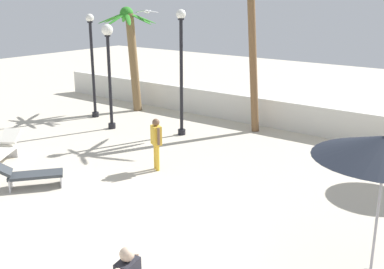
# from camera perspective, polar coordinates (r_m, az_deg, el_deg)

# --- Properties ---
(ground_plane) EXTENTS (56.00, 56.00, 0.00)m
(ground_plane) POSITION_cam_1_polar(r_m,az_deg,el_deg) (10.71, -11.60, -11.48)
(ground_plane) COLOR beige
(boundary_wall) EXTENTS (25.20, 0.30, 1.09)m
(boundary_wall) POSITION_cam_1_polar(r_m,az_deg,el_deg) (18.18, 12.47, 2.04)
(boundary_wall) COLOR silver
(boundary_wall) RESTS_ON ground_plane
(palm_tree_0) EXTENTS (2.71, 2.79, 5.83)m
(palm_tree_0) POSITION_cam_1_polar(r_m,az_deg,el_deg) (17.60, 7.06, 11.89)
(palm_tree_0) COLOR brown
(palm_tree_0) RESTS_ON ground_plane
(palm_tree_1) EXTENTS (2.52, 2.52, 4.48)m
(palm_tree_1) POSITION_cam_1_polar(r_m,az_deg,el_deg) (21.01, -7.34, 10.55)
(palm_tree_1) COLOR brown
(palm_tree_1) RESTS_ON ground_plane
(lamp_post_0) EXTENTS (0.42, 0.42, 3.94)m
(lamp_post_0) POSITION_cam_1_polar(r_m,az_deg,el_deg) (18.02, -10.00, 8.86)
(lamp_post_0) COLOR black
(lamp_post_0) RESTS_ON ground_plane
(lamp_post_1) EXTENTS (0.32, 0.32, 4.23)m
(lamp_post_1) POSITION_cam_1_polar(r_m,az_deg,el_deg) (19.99, -11.92, 8.78)
(lamp_post_1) COLOR black
(lamp_post_1) RESTS_ON ground_plane
(lamp_post_2) EXTENTS (0.34, 0.34, 4.48)m
(lamp_post_2) POSITION_cam_1_polar(r_m,az_deg,el_deg) (16.93, -1.30, 8.44)
(lamp_post_2) COLOR black
(lamp_post_2) RESTS_ON ground_plane
(lounge_chair_1) EXTENTS (1.60, 1.80, 0.83)m
(lounge_chair_1) POSITION_cam_1_polar(r_m,az_deg,el_deg) (13.34, -19.33, -4.49)
(lounge_chair_1) COLOR #B7B7BC
(lounge_chair_1) RESTS_ON ground_plane
(lounge_chair_2) EXTENTS (1.50, 1.84, 0.82)m
(lounge_chair_2) POSITION_cam_1_polar(r_m,az_deg,el_deg) (15.66, -21.85, -1.66)
(lounge_chair_2) COLOR #B7B7BC
(lounge_chair_2) RESTS_ON ground_plane
(guest_0) EXTENTS (0.49, 0.39, 1.55)m
(guest_0) POSITION_cam_1_polar(r_m,az_deg,el_deg) (13.76, -4.32, -0.60)
(guest_0) COLOR gold
(guest_0) RESTS_ON ground_plane
(seagull_0) EXTENTS (1.38, 0.39, 0.15)m
(seagull_0) POSITION_cam_1_polar(r_m,az_deg,el_deg) (20.85, -5.43, 14.51)
(seagull_0) COLOR white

